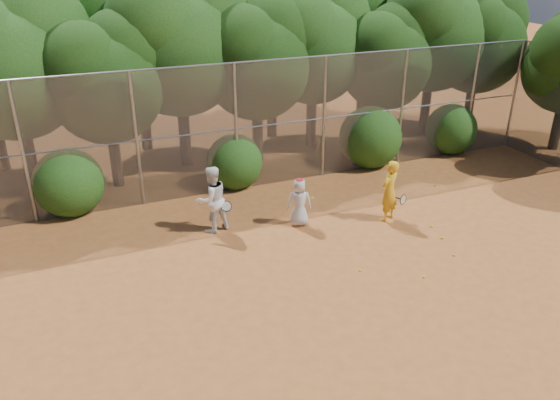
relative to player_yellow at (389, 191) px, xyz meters
name	(u,v)px	position (x,y,z in m)	size (l,w,h in m)	color
ground	(360,277)	(-2.21, -2.30, -0.89)	(80.00, 80.00, 0.00)	#975022
fence_back	(263,124)	(-2.33, 3.70, 1.16)	(20.05, 0.09, 4.03)	gray
tree_1	(12,57)	(-9.15, 6.24, 3.27)	(4.64, 4.03, 6.35)	black
tree_2	(106,74)	(-6.66, 5.54, 2.69)	(3.99, 3.47, 5.47)	black
tree_3	(179,37)	(-4.15, 6.55, 3.51)	(4.89, 4.26, 6.70)	black
tree_4	(257,55)	(-1.66, 5.94, 2.87)	(4.19, 3.64, 5.73)	black
tree_5	(314,38)	(0.85, 6.74, 3.16)	(4.51, 3.92, 6.17)	black
tree_6	(387,54)	(3.34, 5.74, 2.58)	(3.86, 3.36, 5.29)	black
tree_7	(435,26)	(5.85, 6.35, 3.39)	(4.77, 4.14, 6.53)	black
tree_8	(480,36)	(7.84, 6.04, 2.93)	(4.25, 3.70, 5.82)	black
tree_10	(136,23)	(-5.14, 8.75, 3.74)	(5.15, 4.48, 7.06)	black
tree_11	(272,31)	(-0.15, 8.34, 3.27)	(4.64, 4.03, 6.35)	black
tree_12	(367,14)	(4.35, 8.95, 3.62)	(5.02, 4.37, 6.88)	black
bush_0	(68,180)	(-8.21, 4.00, 0.11)	(2.00, 2.00, 2.00)	#1A4110
bush_1	(234,159)	(-3.21, 4.00, 0.01)	(1.80, 1.80, 1.80)	#1A4110
bush_2	(370,135)	(1.79, 4.00, 0.21)	(2.20, 2.20, 2.20)	#1A4110
bush_3	(451,127)	(5.29, 4.00, 0.06)	(1.90, 1.90, 1.90)	#1A4110
player_yellow	(389,191)	(0.00, 0.00, 0.00)	(0.88, 0.67, 1.78)	gold
player_teen	(299,202)	(-2.43, 0.68, -0.19)	(0.79, 0.66, 1.40)	silver
player_white	(212,199)	(-4.73, 1.29, 0.04)	(1.05, 0.91, 1.85)	white
ball_0	(442,238)	(0.73, -1.54, -0.86)	(0.07, 0.07, 0.07)	#C9E329
ball_1	(432,226)	(0.88, -0.89, -0.86)	(0.07, 0.07, 0.07)	#C9E329
ball_2	(424,277)	(-0.86, -2.93, -0.86)	(0.07, 0.07, 0.07)	#C9E329
ball_3	(454,255)	(0.44, -2.39, -0.86)	(0.07, 0.07, 0.07)	#C9E329
ball_4	(360,270)	(-2.10, -2.10, -0.86)	(0.07, 0.07, 0.07)	#C9E329
ball_5	(385,210)	(0.25, 0.47, -0.86)	(0.07, 0.07, 0.07)	#C9E329
ball_6	(435,185)	(2.74, 1.42, -0.86)	(0.07, 0.07, 0.07)	#C9E329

